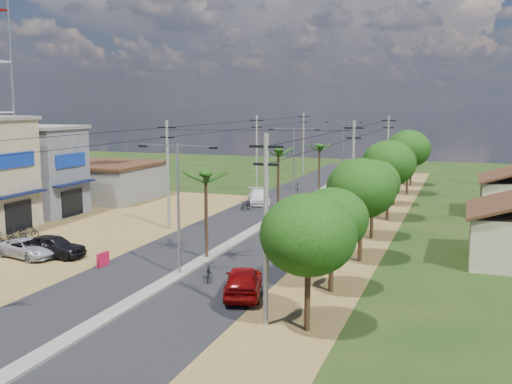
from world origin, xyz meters
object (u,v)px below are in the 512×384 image
car_silver_mid (325,218)px  roadside_sign (103,260)px  car_parked_silver (28,249)px  moto_rider_east (208,273)px  car_parked_dark (53,246)px  car_white_far (259,197)px  car_red_near (243,282)px

car_silver_mid → roadside_sign: bearing=35.5°
car_silver_mid → car_parked_silver: bearing=22.6°
moto_rider_east → car_parked_dark: bearing=-29.3°
car_white_far → moto_rider_east: 27.42m
car_parked_silver → roadside_sign: car_parked_silver is taller
car_parked_dark → car_white_far: bearing=-14.1°
car_red_near → car_parked_dark: bearing=-29.8°
car_red_near → car_parked_dark: (-14.99, 3.42, -0.05)m
car_parked_dark → roadside_sign: 4.59m
car_red_near → roadside_sign: car_red_near is taller
car_parked_dark → car_red_near: bearing=-103.7°
car_silver_mid → car_white_far: (-9.07, 8.89, 0.01)m
car_white_far → car_parked_dark: size_ratio=1.10×
car_red_near → roadside_sign: bearing=-30.5°
car_silver_mid → car_parked_dark: 22.17m
car_parked_silver → car_red_near: bearing=-86.3°
car_white_far → moto_rider_east: bearing=-100.7°
car_red_near → car_white_far: 30.04m
car_parked_silver → moto_rider_east: car_parked_silver is taller
roadside_sign → car_red_near: bearing=-6.2°
car_parked_silver → roadside_sign: 6.06m
car_silver_mid → car_parked_dark: size_ratio=0.96×
car_red_near → car_silver_mid: 19.75m
car_white_far → car_parked_silver: (-7.49, -25.87, -0.08)m
car_silver_mid → moto_rider_east: (-2.93, -17.83, -0.22)m
car_parked_silver → car_parked_dark: bearing=-54.3°
car_parked_silver → moto_rider_east: (13.62, -0.85, -0.15)m
car_silver_mid → roadside_sign: (-10.50, -17.21, -0.24)m
car_silver_mid → moto_rider_east: size_ratio=2.33×
car_red_near → moto_rider_east: bearing=-50.2°
car_parked_dark → moto_rider_east: car_parked_dark is taller
car_parked_dark → moto_rider_east: bearing=-97.9°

